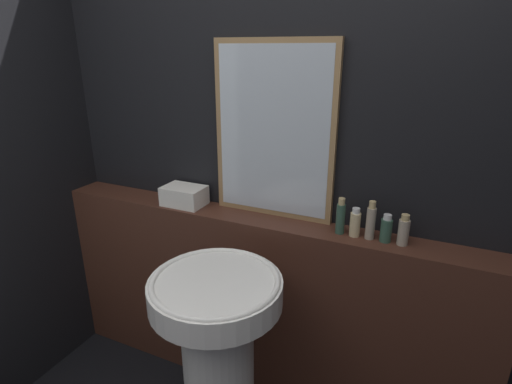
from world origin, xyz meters
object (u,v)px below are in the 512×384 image
Objects in this scene: lotion_bottle at (371,222)px; body_wash_bottle at (386,229)px; shampoo_bottle at (341,217)px; towel_stack at (184,196)px; pedestal_sink at (218,356)px; mirror at (273,132)px; hand_soap_bottle at (404,231)px; conditioner_bottle at (355,223)px.

body_wash_bottle is (0.06, -0.00, -0.02)m from lotion_bottle.
shampoo_bottle reaches higher than body_wash_bottle.
lotion_bottle is 0.07m from body_wash_bottle.
shampoo_bottle is at bearing 0.00° from towel_stack.
pedestal_sink is 0.77m from shampoo_bottle.
mirror is 4.96× the size of shampoo_bottle.
towel_stack is at bearing 180.00° from shampoo_bottle.
hand_soap_bottle is at bearing -7.00° from mirror.
towel_stack is 1.67× the size of conditioner_bottle.
lotion_bottle reaches higher than conditioner_bottle.
lotion_bottle is at bearing 0.00° from towel_stack.
pedestal_sink is 0.79m from conditioner_bottle.
towel_stack is (-0.46, -0.07, -0.36)m from mirror.
pedestal_sink is 0.87m from body_wash_bottle.
body_wash_bottle reaches higher than towel_stack.
hand_soap_bottle is at bearing 0.00° from shampoo_bottle.
mirror is at bearing 171.08° from lotion_bottle.
towel_stack is 1.76× the size of body_wash_bottle.
lotion_bottle reaches higher than pedestal_sink.
shampoo_bottle reaches higher than towel_stack.
pedestal_sink is 7.28× the size of conditioner_bottle.
mirror is at bearing 172.13° from body_wash_bottle.
towel_stack is at bearing 134.04° from pedestal_sink.
conditioner_bottle reaches higher than body_wash_bottle.
mirror reaches higher than shampoo_bottle.
mirror is 0.49m from shampoo_bottle.
hand_soap_bottle is (0.61, -0.07, -0.34)m from mirror.
lotion_bottle is 0.13m from hand_soap_bottle.
body_wash_bottle is (0.55, 0.47, 0.48)m from pedestal_sink.
body_wash_bottle reaches higher than pedestal_sink.
lotion_bottle is (0.94, 0.00, 0.03)m from towel_stack.
mirror is at bearing 173.00° from hand_soap_bottle.
shampoo_bottle is 0.13m from lotion_bottle.
towel_stack is at bearing 180.00° from lotion_bottle.
shampoo_bottle is (0.35, -0.07, -0.33)m from mirror.
towel_stack reaches higher than pedestal_sink.
hand_soap_bottle is at bearing 0.00° from body_wash_bottle.
lotion_bottle is (0.49, 0.47, 0.51)m from pedestal_sink.
lotion_bottle reaches higher than towel_stack.
pedestal_sink is at bearing -132.26° from conditioner_bottle.
hand_soap_bottle is (0.07, 0.00, 0.01)m from body_wash_bottle.
lotion_bottle is at bearing 180.00° from body_wash_bottle.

